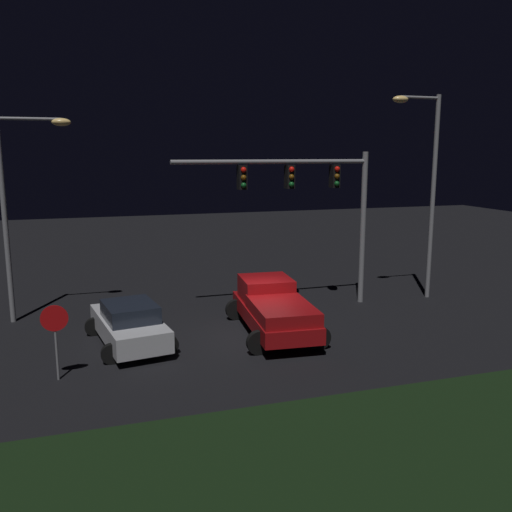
{
  "coord_description": "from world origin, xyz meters",
  "views": [
    {
      "loc": [
        -5.75,
        -17.81,
        6.42
      ],
      "look_at": [
        -0.07,
        0.2,
        2.86
      ],
      "focal_mm": 38.23,
      "sensor_mm": 36.0,
      "label": 1
    }
  ],
  "objects_px": {
    "car_sedan": "(129,324)",
    "stop_sign": "(55,328)",
    "street_lamp_right": "(426,175)",
    "street_lamp_left": "(19,193)",
    "pickup_truck": "(273,305)",
    "traffic_signal_gantry": "(311,191)"
  },
  "relations": [
    {
      "from": "pickup_truck",
      "to": "street_lamp_right",
      "type": "relative_size",
      "value": 0.62
    },
    {
      "from": "car_sedan",
      "to": "street_lamp_right",
      "type": "relative_size",
      "value": 0.52
    },
    {
      "from": "pickup_truck",
      "to": "street_lamp_left",
      "type": "bearing_deg",
      "value": 68.67
    },
    {
      "from": "street_lamp_left",
      "to": "car_sedan",
      "type": "bearing_deg",
      "value": -48.55
    },
    {
      "from": "street_lamp_left",
      "to": "stop_sign",
      "type": "distance_m",
      "value": 7.38
    },
    {
      "from": "traffic_signal_gantry",
      "to": "pickup_truck",
      "type": "bearing_deg",
      "value": -133.8
    },
    {
      "from": "street_lamp_left",
      "to": "pickup_truck",
      "type": "bearing_deg",
      "value": -25.77
    },
    {
      "from": "car_sedan",
      "to": "traffic_signal_gantry",
      "type": "bearing_deg",
      "value": -80.41
    },
    {
      "from": "pickup_truck",
      "to": "traffic_signal_gantry",
      "type": "bearing_deg",
      "value": -39.36
    },
    {
      "from": "car_sedan",
      "to": "stop_sign",
      "type": "height_order",
      "value": "stop_sign"
    },
    {
      "from": "pickup_truck",
      "to": "street_lamp_right",
      "type": "bearing_deg",
      "value": -67.77
    },
    {
      "from": "car_sedan",
      "to": "stop_sign",
      "type": "relative_size",
      "value": 2.07
    },
    {
      "from": "car_sedan",
      "to": "street_lamp_right",
      "type": "height_order",
      "value": "street_lamp_right"
    },
    {
      "from": "car_sedan",
      "to": "street_lamp_right",
      "type": "bearing_deg",
      "value": -88.41
    },
    {
      "from": "street_lamp_right",
      "to": "stop_sign",
      "type": "xyz_separation_m",
      "value": [
        -15.24,
        -4.77,
        -3.94
      ]
    },
    {
      "from": "street_lamp_right",
      "to": "traffic_signal_gantry",
      "type": "bearing_deg",
      "value": 178.16
    },
    {
      "from": "car_sedan",
      "to": "street_lamp_left",
      "type": "bearing_deg",
      "value": 32.63
    },
    {
      "from": "street_lamp_right",
      "to": "stop_sign",
      "type": "height_order",
      "value": "street_lamp_right"
    },
    {
      "from": "street_lamp_right",
      "to": "stop_sign",
      "type": "distance_m",
      "value": 16.45
    },
    {
      "from": "traffic_signal_gantry",
      "to": "street_lamp_right",
      "type": "height_order",
      "value": "street_lamp_right"
    },
    {
      "from": "street_lamp_right",
      "to": "pickup_truck",
      "type": "bearing_deg",
      "value": -162.21
    },
    {
      "from": "street_lamp_left",
      "to": "street_lamp_right",
      "type": "height_order",
      "value": "street_lamp_right"
    }
  ]
}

